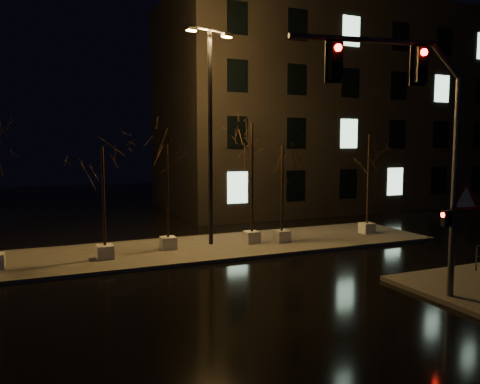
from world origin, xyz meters
name	(u,v)px	position (x,y,z in m)	size (l,w,h in m)	color
ground	(266,286)	(0.00, 0.00, 0.00)	(90.00, 90.00, 0.00)	black
median	(207,248)	(0.00, 6.00, 0.07)	(22.00, 5.00, 0.15)	#413F3A
building	(324,110)	(14.00, 18.00, 7.50)	(25.00, 12.00, 15.00)	black
tree_1	(103,172)	(-4.58, 5.42, 3.67)	(1.80, 1.80, 4.64)	silver
tree_2	(167,168)	(-1.79, 6.11, 3.75)	(1.80, 1.80, 4.74)	silver
tree_3	(252,150)	(2.17, 5.88, 4.53)	(1.80, 1.80, 5.77)	silver
tree_4	(282,167)	(3.57, 5.52, 3.72)	(1.80, 1.80, 4.71)	silver
tree_5	(369,156)	(8.69, 5.71, 4.16)	(1.80, 1.80, 5.29)	silver
traffic_signal_mast	(421,132)	(3.29, -3.39, 5.09)	(6.09, 1.16, 7.53)	#525459
streetlight_main	(210,122)	(0.32, 6.41, 5.78)	(2.41, 0.93, 9.76)	black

